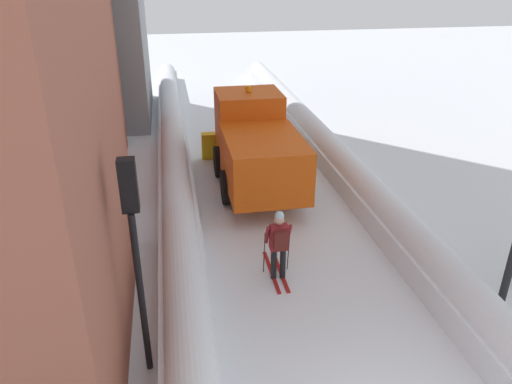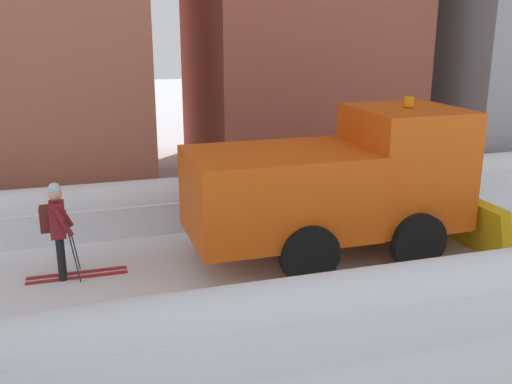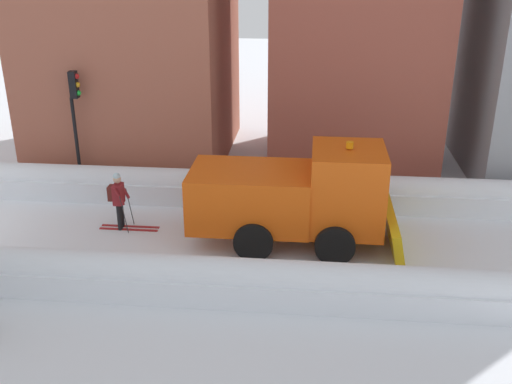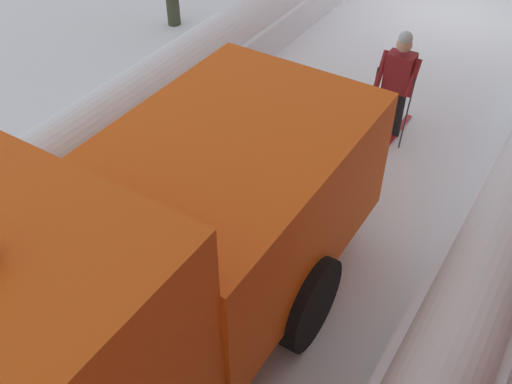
# 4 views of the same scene
# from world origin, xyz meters

# --- Properties ---
(ground_plane) EXTENTS (80.00, 80.00, 0.00)m
(ground_plane) POSITION_xyz_m (0.00, 10.00, 0.00)
(ground_plane) COLOR white
(plow_truck) EXTENTS (3.20, 5.98, 3.12)m
(plow_truck) POSITION_xyz_m (-0.23, 10.39, 1.48)
(plow_truck) COLOR #DB510F
(plow_truck) RESTS_ON ground
(skier) EXTENTS (0.62, 1.80, 1.81)m
(skier) POSITION_xyz_m (-0.64, 5.04, 1.00)
(skier) COLOR black
(skier) RESTS_ON ground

